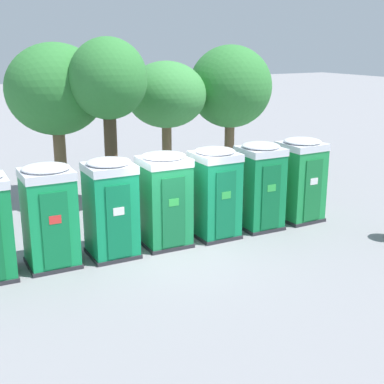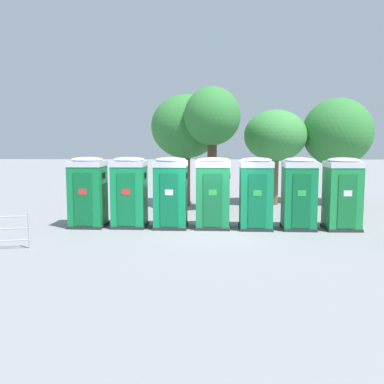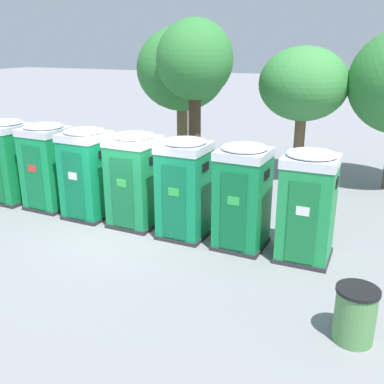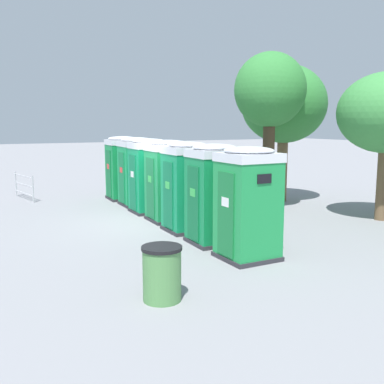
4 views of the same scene
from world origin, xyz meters
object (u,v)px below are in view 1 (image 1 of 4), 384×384
object	(u,v)px
portapotty_5	(260,185)
portapotty_4	(215,192)
portapotty_3	(164,199)
street_tree_3	(230,87)
portapotty_1	(49,215)
street_tree_1	(166,95)
portapotty_6	(300,179)
street_tree_0	(56,90)
portapotty_2	(111,208)
street_tree_2	(108,82)

from	to	relation	value
portapotty_5	portapotty_4	bearing A→B (deg)	179.63
portapotty_3	portapotty_5	distance (m)	3.03
portapotty_3	street_tree_3	world-z (taller)	street_tree_3
portapotty_1	street_tree_1	distance (m)	8.75
portapotty_1	portapotty_6	bearing A→B (deg)	-1.87
portapotty_1	street_tree_0	world-z (taller)	street_tree_0
portapotty_5	street_tree_3	world-z (taller)	street_tree_3
portapotty_5	street_tree_0	distance (m)	7.46
portapotty_4	portapotty_5	xyz separation A→B (m)	(1.51, -0.01, 0.00)
portapotty_6	portapotty_1	bearing A→B (deg)	178.13
portapotty_2	street_tree_2	distance (m)	5.05
portapotty_5	street_tree_0	size ratio (longest dim) A/B	0.48
portapotty_3	street_tree_1	bearing A→B (deg)	62.84
portapotty_3	portapotty_6	world-z (taller)	same
portapotty_2	street_tree_3	bearing A→B (deg)	39.46
street_tree_1	street_tree_3	distance (m)	3.06
portapotty_2	portapotty_4	size ratio (longest dim) A/B	1.00
portapotty_3	portapotty_4	xyz separation A→B (m)	(1.51, -0.10, 0.00)
portapotty_3	street_tree_1	size ratio (longest dim) A/B	0.55
street_tree_1	street_tree_2	bearing A→B (deg)	-145.22
portapotty_2	street_tree_2	xyz separation A→B (m)	(1.52, 3.90, 2.81)
portapotty_1	portapotty_6	world-z (taller)	same
portapotty_3	street_tree_0	distance (m)	6.16
portapotty_4	street_tree_2	distance (m)	5.11
street_tree_0	street_tree_1	bearing A→B (deg)	6.87
portapotty_4	street_tree_1	world-z (taller)	street_tree_1
portapotty_5	street_tree_3	xyz separation A→B (m)	(3.12, 6.40, 2.21)
street_tree_0	street_tree_2	xyz separation A→B (m)	(1.23, -1.62, 0.34)
portapotty_3	street_tree_3	xyz separation A→B (m)	(6.14, 6.29, 2.21)
street_tree_2	street_tree_1	bearing A→B (deg)	34.78
portapotty_4	street_tree_0	world-z (taller)	street_tree_0
street_tree_1	street_tree_3	size ratio (longest dim) A/B	0.89
portapotty_5	street_tree_3	bearing A→B (deg)	64.02
portapotty_4	street_tree_0	xyz separation A→B (m)	(-2.73, 5.61, 2.47)
portapotty_4	street_tree_1	xyz separation A→B (m)	(1.58, 6.13, 2.05)
portapotty_5	street_tree_1	bearing A→B (deg)	89.35
portapotty_2	street_tree_3	size ratio (longest dim) A/B	0.49
portapotty_3	portapotty_6	bearing A→B (deg)	-1.61
portapotty_4	portapotty_5	world-z (taller)	same
street_tree_1	portapotty_6	bearing A→B (deg)	-76.80
street_tree_3	street_tree_0	bearing A→B (deg)	-173.95
portapotty_2	portapotty_5	world-z (taller)	same
portapotty_6	street_tree_1	size ratio (longest dim) A/B	0.55
portapotty_2	portapotty_3	distance (m)	1.51
portapotty_1	portapotty_2	xyz separation A→B (m)	(1.51, -0.13, 0.00)
portapotty_3	street_tree_0	xyz separation A→B (m)	(-1.22, 5.51, 2.47)
portapotty_3	street_tree_2	xyz separation A→B (m)	(0.01, 3.89, 2.81)
portapotty_3	portapotty_5	size ratio (longest dim) A/B	1.00
portapotty_3	portapotty_5	xyz separation A→B (m)	(3.02, -0.11, 0.00)
street_tree_1	street_tree_3	bearing A→B (deg)	4.88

